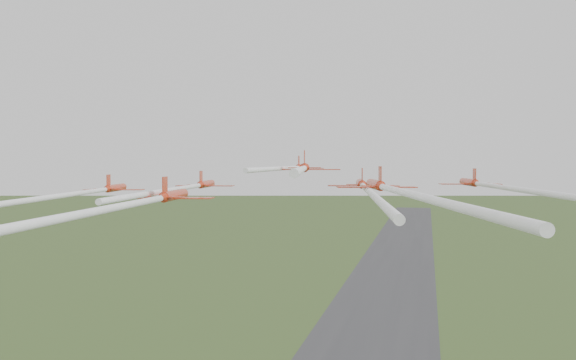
% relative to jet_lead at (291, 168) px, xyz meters
% --- Properties ---
extents(runway, '(38.00, 900.00, 0.04)m').
position_rel_jet_lead_xyz_m(runway, '(4.60, 200.15, -50.56)').
color(runway, '#353538').
rests_on(runway, ground).
extents(jet_lead, '(8.01, 52.72, 2.36)m').
position_rel_jet_lead_xyz_m(jet_lead, '(0.00, 0.00, 0.00)').
color(jet_lead, red).
extents(jet_row2_left, '(11.03, 51.28, 2.67)m').
position_rel_jet_lead_xyz_m(jet_row2_left, '(-12.46, -9.82, -2.62)').
color(jet_row2_left, red).
extents(jet_row2_right, '(13.37, 66.18, 2.94)m').
position_rel_jet_lead_xyz_m(jet_row2_right, '(12.64, -15.63, -2.37)').
color(jet_row2_right, red).
extents(jet_row3_left, '(16.06, 63.52, 2.33)m').
position_rel_jet_lead_xyz_m(jet_row3_left, '(-17.49, -32.31, -2.66)').
color(jet_row3_left, red).
extents(jet_row3_mid, '(12.97, 51.86, 2.85)m').
position_rel_jet_lead_xyz_m(jet_row3_mid, '(5.63, -19.49, 0.07)').
color(jet_row3_mid, red).
extents(jet_row3_right, '(11.74, 55.71, 2.34)m').
position_rel_jet_lead_xyz_m(jet_row3_right, '(27.50, -20.50, -1.85)').
color(jet_row3_right, red).
extents(jet_row4_left, '(11.91, 57.05, 2.79)m').
position_rel_jet_lead_xyz_m(jet_row4_left, '(-6.56, -38.43, -3.01)').
color(jet_row4_left, red).
extents(jet_row4_right, '(15.29, 55.16, 2.73)m').
position_rel_jet_lead_xyz_m(jet_row4_right, '(16.82, -31.86, -1.83)').
color(jet_row4_right, red).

